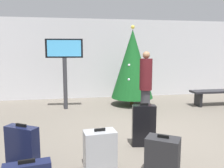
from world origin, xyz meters
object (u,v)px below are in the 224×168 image
suitcase_3 (100,149)px  flight_info_kiosk (65,59)px  traveller_0 (146,83)px  suitcase_1 (163,158)px  suitcase_0 (144,126)px  waiting_bench (217,94)px  holiday_tree (132,64)px  suitcase_2 (22,149)px

suitcase_3 → flight_info_kiosk: bearing=98.5°
traveller_0 → suitcase_1: traveller_0 is taller
suitcase_0 → traveller_0: bearing=71.1°
waiting_bench → traveller_0: (-2.64, -0.96, 0.53)m
suitcase_0 → waiting_bench: bearing=39.4°
suitcase_1 → flight_info_kiosk: bearing=108.0°
flight_info_kiosk → suitcase_0: bearing=-64.7°
holiday_tree → suitcase_0: 3.40m
holiday_tree → suitcase_2: 4.71m
suitcase_3 → suitcase_2: bearing=175.9°
holiday_tree → waiting_bench: holiday_tree is taller
holiday_tree → suitcase_0: (-0.63, -3.21, -0.92)m
holiday_tree → suitcase_2: size_ratio=3.49×
traveller_0 → suitcase_1: bearing=-103.4°
flight_info_kiosk → suitcase_1: (1.34, -4.13, -1.18)m
suitcase_1 → suitcase_3: (-0.79, 0.44, -0.00)m
holiday_tree → suitcase_3: 4.29m
traveller_0 → suitcase_3: 2.83m
flight_info_kiosk → suitcase_0: size_ratio=2.58×
holiday_tree → waiting_bench: size_ratio=1.50×
waiting_bench → suitcase_1: size_ratio=2.69×
suitcase_2 → suitcase_1: bearing=-15.2°
flight_info_kiosk → waiting_bench: bearing=-4.8°
waiting_bench → suitcase_0: bearing=-140.6°
traveller_0 → waiting_bench: bearing=20.0°
waiting_bench → suitcase_3: size_ratio=2.73×
waiting_bench → suitcase_1: bearing=-131.4°
flight_info_kiosk → suitcase_2: (-0.54, -3.62, -1.13)m
waiting_bench → suitcase_2: 6.11m
holiday_tree → flight_info_kiosk: (-2.06, -0.18, 0.17)m
holiday_tree → suitcase_1: holiday_tree is taller
suitcase_1 → traveller_0: bearing=76.6°
traveller_0 → suitcase_0: 1.84m
traveller_0 → suitcase_2: 3.46m
flight_info_kiosk → suitcase_3: flight_info_kiosk is taller
traveller_0 → suitcase_1: (-0.66, -2.78, -0.61)m
flight_info_kiosk → suitcase_2: size_ratio=2.88×
holiday_tree → suitcase_1: size_ratio=4.04×
holiday_tree → waiting_bench: bearing=-12.6°
suitcase_2 → suitcase_3: (1.10, -0.08, -0.05)m
suitcase_1 → suitcase_2: size_ratio=0.86×
holiday_tree → suitcase_1: bearing=-99.5°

